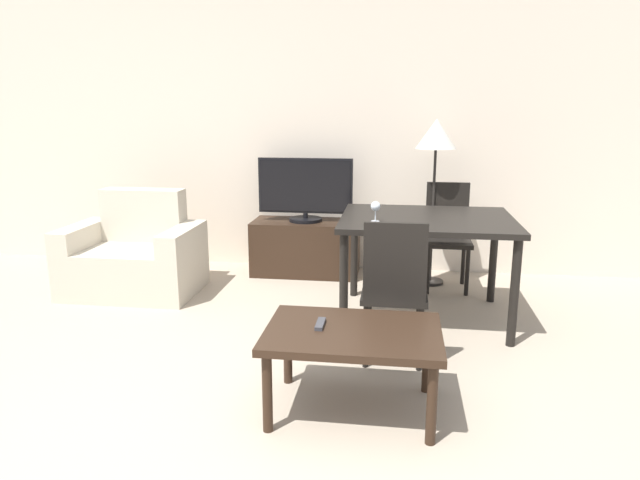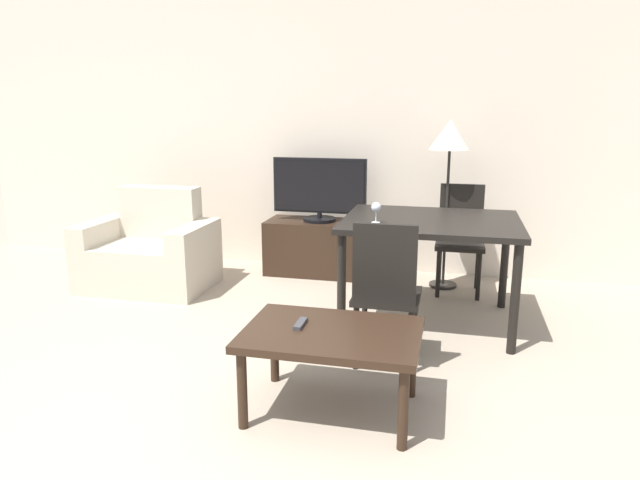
{
  "view_description": "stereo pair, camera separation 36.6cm",
  "coord_description": "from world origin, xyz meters",
  "px_view_note": "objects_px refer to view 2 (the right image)",
  "views": [
    {
      "loc": [
        0.9,
        -2.2,
        1.56
      ],
      "look_at": [
        0.36,
        1.61,
        0.65
      ],
      "focal_mm": 32.0,
      "sensor_mm": 36.0,
      "label": 1
    },
    {
      "loc": [
        1.25,
        -2.13,
        1.56
      ],
      "look_at": [
        0.36,
        1.61,
        0.65
      ],
      "focal_mm": 32.0,
      "sensor_mm": 36.0,
      "label": 2
    }
  ],
  "objects_px": {
    "armchair": "(150,253)",
    "tv_stand": "(320,247)",
    "tv": "(320,190)",
    "dining_table": "(431,231)",
    "coffee_table": "(332,341)",
    "dining_chair_far": "(460,233)",
    "floor_lamp": "(450,143)",
    "remote_primary": "(300,324)",
    "dining_chair_near": "(386,288)",
    "wine_glass_left": "(376,209)"
  },
  "relations": [
    {
      "from": "armchair",
      "to": "tv_stand",
      "type": "xyz_separation_m",
      "value": [
        1.36,
        0.72,
        -0.04
      ]
    },
    {
      "from": "tv_stand",
      "to": "tv",
      "type": "bearing_deg",
      "value": -90.0
    },
    {
      "from": "tv_stand",
      "to": "dining_table",
      "type": "bearing_deg",
      "value": -44.04
    },
    {
      "from": "tv_stand",
      "to": "coffee_table",
      "type": "distance_m",
      "value": 2.53
    },
    {
      "from": "tv",
      "to": "dining_chair_far",
      "type": "xyz_separation_m",
      "value": [
        1.28,
        -0.21,
        -0.3
      ]
    },
    {
      "from": "tv_stand",
      "to": "floor_lamp",
      "type": "height_order",
      "value": "floor_lamp"
    },
    {
      "from": "tv_stand",
      "to": "remote_primary",
      "type": "bearing_deg",
      "value": -78.86
    },
    {
      "from": "dining_table",
      "to": "dining_chair_near",
      "type": "height_order",
      "value": "dining_chair_near"
    },
    {
      "from": "dining_table",
      "to": "dining_chair_far",
      "type": "height_order",
      "value": "dining_chair_far"
    },
    {
      "from": "tv_stand",
      "to": "remote_primary",
      "type": "height_order",
      "value": "tv_stand"
    },
    {
      "from": "coffee_table",
      "to": "remote_primary",
      "type": "bearing_deg",
      "value": 170.35
    },
    {
      "from": "tv_stand",
      "to": "armchair",
      "type": "bearing_deg",
      "value": -152.02
    },
    {
      "from": "tv_stand",
      "to": "coffee_table",
      "type": "height_order",
      "value": "tv_stand"
    },
    {
      "from": "coffee_table",
      "to": "dining_chair_near",
      "type": "relative_size",
      "value": 0.98
    },
    {
      "from": "armchair",
      "to": "wine_glass_left",
      "type": "distance_m",
      "value": 2.21
    },
    {
      "from": "floor_lamp",
      "to": "remote_primary",
      "type": "height_order",
      "value": "floor_lamp"
    },
    {
      "from": "dining_table",
      "to": "floor_lamp",
      "type": "relative_size",
      "value": 0.85
    },
    {
      "from": "dining_table",
      "to": "dining_chair_far",
      "type": "relative_size",
      "value": 1.36
    },
    {
      "from": "dining_chair_far",
      "to": "coffee_table",
      "type": "bearing_deg",
      "value": -105.85
    },
    {
      "from": "tv",
      "to": "dining_chair_far",
      "type": "relative_size",
      "value": 0.96
    },
    {
      "from": "coffee_table",
      "to": "armchair",
      "type": "bearing_deg",
      "value": 139.34
    },
    {
      "from": "armchair",
      "to": "wine_glass_left",
      "type": "bearing_deg",
      "value": -14.78
    },
    {
      "from": "tv_stand",
      "to": "tv",
      "type": "relative_size",
      "value": 1.13
    },
    {
      "from": "remote_primary",
      "to": "dining_chair_far",
      "type": "bearing_deg",
      "value": 69.89
    },
    {
      "from": "dining_chair_far",
      "to": "remote_primary",
      "type": "distance_m",
      "value": 2.35
    },
    {
      "from": "tv",
      "to": "remote_primary",
      "type": "relative_size",
      "value": 5.84
    },
    {
      "from": "remote_primary",
      "to": "wine_glass_left",
      "type": "xyz_separation_m",
      "value": [
        0.22,
        1.15,
        0.42
      ]
    },
    {
      "from": "coffee_table",
      "to": "dining_chair_far",
      "type": "relative_size",
      "value": 0.98
    },
    {
      "from": "tv_stand",
      "to": "dining_chair_far",
      "type": "distance_m",
      "value": 1.32
    },
    {
      "from": "tv_stand",
      "to": "dining_chair_far",
      "type": "relative_size",
      "value": 1.09
    },
    {
      "from": "dining_chair_near",
      "to": "dining_chair_far",
      "type": "xyz_separation_m",
      "value": [
        0.43,
        1.63,
        0.0
      ]
    },
    {
      "from": "tv",
      "to": "dining_chair_near",
      "type": "distance_m",
      "value": 2.05
    },
    {
      "from": "tv_stand",
      "to": "dining_chair_near",
      "type": "relative_size",
      "value": 1.09
    },
    {
      "from": "tv_stand",
      "to": "floor_lamp",
      "type": "bearing_deg",
      "value": -6.98
    },
    {
      "from": "tv",
      "to": "dining_chair_near",
      "type": "height_order",
      "value": "tv"
    },
    {
      "from": "floor_lamp",
      "to": "wine_glass_left",
      "type": "distance_m",
      "value": 1.27
    },
    {
      "from": "dining_chair_near",
      "to": "remote_primary",
      "type": "distance_m",
      "value": 0.68
    },
    {
      "from": "armchair",
      "to": "dining_chair_near",
      "type": "distance_m",
      "value": 2.49
    },
    {
      "from": "coffee_table",
      "to": "remote_primary",
      "type": "xyz_separation_m",
      "value": [
        -0.17,
        0.03,
        0.06
      ]
    },
    {
      "from": "dining_chair_near",
      "to": "wine_glass_left",
      "type": "bearing_deg",
      "value": 104.27
    },
    {
      "from": "dining_table",
      "to": "floor_lamp",
      "type": "bearing_deg",
      "value": 84.09
    },
    {
      "from": "tv",
      "to": "wine_glass_left",
      "type": "relative_size",
      "value": 6.0
    },
    {
      "from": "tv",
      "to": "coffee_table",
      "type": "bearing_deg",
      "value": -75.13
    },
    {
      "from": "coffee_table",
      "to": "dining_table",
      "type": "distance_m",
      "value": 1.5
    },
    {
      "from": "floor_lamp",
      "to": "coffee_table",
      "type": "bearing_deg",
      "value": -102.45
    },
    {
      "from": "tv",
      "to": "coffee_table",
      "type": "distance_m",
      "value": 2.56
    },
    {
      "from": "coffee_table",
      "to": "dining_chair_near",
      "type": "xyz_separation_m",
      "value": [
        0.2,
        0.6,
        0.11
      ]
    },
    {
      "from": "tv",
      "to": "dining_table",
      "type": "xyz_separation_m",
      "value": [
        1.07,
        -1.03,
        -0.12
      ]
    },
    {
      "from": "tv_stand",
      "to": "wine_glass_left",
      "type": "height_order",
      "value": "wine_glass_left"
    },
    {
      "from": "armchair",
      "to": "tv",
      "type": "relative_size",
      "value": 1.23
    }
  ]
}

